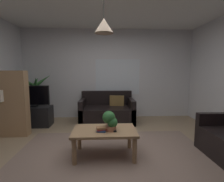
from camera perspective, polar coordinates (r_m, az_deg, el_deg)
name	(u,v)px	position (r m, az deg, el deg)	size (l,w,h in m)	color
floor	(113,159)	(2.86, 0.31, -22.40)	(4.98, 4.88, 0.02)	#9E8466
rug	(114,165)	(2.68, 0.56, -24.22)	(3.24, 2.68, 0.01)	gray
wall_back	(109,74)	(4.96, -1.21, 5.86)	(5.10, 0.06, 2.61)	silver
window_pane	(118,77)	(4.95, 1.97, 4.84)	(1.31, 0.01, 1.04)	white
couch_under_window	(107,112)	(4.58, -1.68, -7.22)	(1.44, 0.85, 0.82)	black
coffee_table	(105,134)	(2.78, -2.59, -14.58)	(1.02, 0.62, 0.44)	#A87F56
book_on_table_0	(101,131)	(2.67, -3.68, -13.55)	(0.14, 0.10, 0.03)	#2D4C8C
book_on_table_1	(102,129)	(2.66, -3.51, -13.09)	(0.16, 0.08, 0.02)	#B22D2D
book_on_table_2	(101,128)	(2.66, -3.82, -12.58)	(0.14, 0.11, 0.03)	#99663F
remote_on_table_0	(114,130)	(2.71, 0.86, -13.25)	(0.05, 0.16, 0.02)	black
potted_plant_on_table	(110,121)	(2.66, -0.66, -10.17)	(0.24, 0.21, 0.32)	#B77051
tv_stand	(33,116)	(4.69, -25.54, -7.86)	(0.90, 0.44, 0.50)	black
tv	(32,96)	(4.57, -25.98, -1.55)	(0.86, 0.16, 0.53)	black
potted_palm_corner	(35,99)	(5.04, -25.02, -2.43)	(0.92, 0.82, 1.32)	#4C4C51
bookshelf_corner	(10,104)	(4.12, -31.70, -3.70)	(0.70, 0.31, 1.40)	#A87F56
pendant_lamp	(104,26)	(2.68, -2.80, 21.64)	(0.29, 0.29, 0.65)	black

